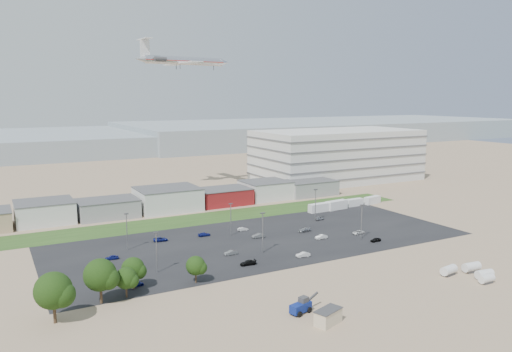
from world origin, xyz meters
TOP-DOWN VIEW (x-y plane):
  - ground at (0.00, 0.00)m, footprint 700.00×700.00m
  - parking_lot at (5.00, 20.00)m, footprint 120.00×50.00m
  - grass_strip at (0.00, 52.00)m, footprint 160.00×16.00m
  - hills_backdrop at (40.00, 315.00)m, footprint 700.00×200.00m
  - building_row at (-17.00, 71.00)m, footprint 170.00×20.00m
  - parking_garage at (90.00, 95.00)m, footprint 80.00×40.00m
  - portable_shed at (-10.56, -33.57)m, footprint 6.22×4.55m
  - telehandler at (-12.46, -27.37)m, footprint 7.77×4.30m
  - storage_tank_nw at (29.44, -26.41)m, footprint 4.46×2.72m
  - storage_tank_ne at (35.86, -27.53)m, footprint 4.47×2.49m
  - storage_tank_sw at (32.72, -34.01)m, footprint 3.61×1.83m
  - storage_tank_se at (34.49, -32.08)m, footprint 4.30×2.57m
  - box_trailer_a at (40.90, 41.40)m, footprint 8.26×3.02m
  - box_trailer_b at (49.20, 41.70)m, footprint 8.98×3.76m
  - box_trailer_c at (58.62, 43.06)m, footprint 7.47×2.56m
  - box_trailer_d at (67.56, 43.05)m, footprint 7.90×3.78m
  - tree_far_left at (-54.46, -9.39)m, footprint 7.33×7.33m
  - tree_left at (-45.17, -4.38)m, footprint 7.02×7.02m
  - tree_mid at (-39.91, -3.67)m, footprint 4.83×4.83m
  - tree_right at (-37.41, 0.22)m, footprint 5.32×5.32m
  - tree_near at (-24.21, -2.81)m, footprint 4.66×4.66m
  - lightpole_front_l at (-29.82, 7.79)m, footprint 1.15×0.48m
  - lightpole_front_m at (-0.39, 9.21)m, footprint 1.29×0.54m
  - lightpole_front_r at (31.28, 6.82)m, footprint 1.21×0.50m
  - lightpole_back_l at (-31.50, 28.93)m, footprint 1.19×0.50m
  - lightpole_back_m at (-0.58, 28.37)m, footprint 1.15×0.48m
  - lightpole_back_r at (31.90, 30.86)m, footprint 1.28×0.53m
  - airliner at (14.55, 105.32)m, footprint 46.38×33.32m
  - parked_car_0 at (34.01, 11.29)m, footprint 3.91×1.84m
  - parked_car_1 at (21.12, 12.44)m, footprint 3.78×1.41m
  - parked_car_2 at (33.19, 2.64)m, footprint 3.38×1.46m
  - parked_car_3 at (-8.45, 2.17)m, footprint 4.23×2.00m
  - parked_car_4 at (-8.70, 11.51)m, footprint 3.63×1.38m
  - parked_car_5 at (-37.13, 22.54)m, footprint 3.43×1.68m
  - parked_car_6 at (-7.95, 31.47)m, footprint 3.79×1.59m
  - parked_car_7 at (5.43, 22.19)m, footprint 4.01×1.85m
  - parked_car_8 at (33.83, 31.18)m, footprint 3.73×1.88m
  - parked_car_9 at (-21.11, 32.50)m, footprint 4.37×2.42m
  - parked_car_10 at (-36.76, 1.52)m, footprint 4.06×2.08m
  - parked_car_11 at (5.04, 31.48)m, footprint 3.38×1.39m
  - parked_car_12 at (21.10, 21.25)m, footprint 4.29×1.87m
  - parked_car_13 at (7.10, 1.04)m, footprint 3.86×1.76m

SIDE VIEW (x-z plane):
  - ground at x=0.00m, z-range 0.00..0.00m
  - parking_lot at x=5.00m, z-range 0.00..0.01m
  - grass_strip at x=0.00m, z-range 0.00..0.02m
  - parked_car_0 at x=34.01m, z-range 0.00..1.08m
  - parked_car_11 at x=5.04m, z-range 0.00..1.09m
  - parked_car_6 at x=-7.95m, z-range 0.00..1.09m
  - parked_car_5 at x=-37.13m, z-range 0.00..1.13m
  - parked_car_10 at x=-36.76m, z-range 0.00..1.13m
  - parked_car_2 at x=33.19m, z-range 0.00..1.14m
  - parked_car_9 at x=-21.11m, z-range 0.00..1.16m
  - parked_car_4 at x=-8.70m, z-range 0.00..1.18m
  - parked_car_3 at x=-8.45m, z-range 0.00..1.19m
  - parked_car_8 at x=33.83m, z-range 0.00..1.22m
  - parked_car_12 at x=21.10m, z-range 0.00..1.23m
  - parked_car_13 at x=7.10m, z-range 0.00..1.23m
  - parked_car_1 at x=21.12m, z-range 0.00..1.24m
  - parked_car_7 at x=5.43m, z-range 0.00..1.27m
  - storage_tank_sw at x=32.72m, z-range 0.00..2.16m
  - storage_tank_se at x=34.49m, z-range 0.00..2.43m
  - storage_tank_nw at x=29.44m, z-range 0.00..2.51m
  - storage_tank_ne at x=35.86m, z-range 0.00..2.58m
  - box_trailer_c at x=58.62m, z-range 0.00..2.77m
  - portable_shed at x=-10.56m, z-range 0.00..2.81m
  - box_trailer_d at x=67.56m, z-range 0.00..2.84m
  - box_trailer_a at x=40.90m, z-range 0.00..3.04m
  - telehandler at x=-12.46m, z-range 0.00..3.08m
  - box_trailer_b at x=49.20m, z-range 0.00..3.27m
  - tree_near at x=-24.21m, z-range 0.00..6.98m
  - tree_mid at x=-39.91m, z-range 0.00..7.25m
  - tree_right at x=-37.41m, z-range 0.00..7.98m
  - building_row at x=-17.00m, z-range 0.00..8.00m
  - hills_backdrop at x=40.00m, z-range 0.00..9.00m
  - lightpole_back_m at x=-0.58m, z-range 0.00..9.81m
  - lightpole_front_l at x=-29.82m, z-range 0.00..9.82m
  - lightpole_back_l at x=-31.50m, z-range 0.00..10.14m
  - lightpole_front_r at x=31.28m, z-range 0.00..10.27m
  - tree_left at x=-45.17m, z-range 0.00..10.52m
  - lightpole_back_r at x=31.90m, z-range 0.00..10.84m
  - lightpole_front_m at x=-0.39m, z-range 0.00..10.93m
  - tree_far_left at x=-54.46m, z-range 0.00..11.00m
  - parking_garage at x=90.00m, z-range 0.00..25.00m
  - airliner at x=14.55m, z-range 50.11..63.21m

